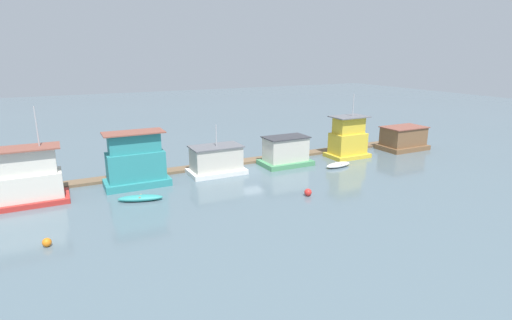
{
  "coord_description": "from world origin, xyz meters",
  "views": [
    {
      "loc": [
        -19.25,
        -39.33,
        12.98
      ],
      "look_at": [
        0.0,
        -1.0,
        1.4
      ],
      "focal_mm": 28.0,
      "sensor_mm": 36.0,
      "label": 1
    }
  ],
  "objects": [
    {
      "name": "ground_plane",
      "position": [
        0.0,
        0.0,
        0.0
      ],
      "size": [
        200.0,
        200.0,
        0.0
      ],
      "primitive_type": "plane",
      "color": "slate"
    },
    {
      "name": "dock_walkway",
      "position": [
        0.0,
        3.21,
        0.15
      ],
      "size": [
        59.6,
        1.81,
        0.3
      ],
      "primitive_type": "cube",
      "color": "brown",
      "rests_on": "ground_plane"
    },
    {
      "name": "houseboat_red",
      "position": [
        -22.79,
        -0.5,
        2.25
      ],
      "size": [
        7.43,
        3.51,
        8.54
      ],
      "color": "red",
      "rests_on": "ground_plane"
    },
    {
      "name": "houseboat_teal",
      "position": [
        -12.8,
        0.15,
        2.4
      ],
      "size": [
        6.3,
        3.3,
        5.51
      ],
      "color": "teal",
      "rests_on": "ground_plane"
    },
    {
      "name": "houseboat_white",
      "position": [
        -4.16,
        0.48,
        1.48
      ],
      "size": [
        6.12,
        3.73,
        5.47
      ],
      "color": "white",
      "rests_on": "ground_plane"
    },
    {
      "name": "houseboat_green",
      "position": [
        4.5,
        0.11,
        1.58
      ],
      "size": [
        5.93,
        3.83,
        3.43
      ],
      "color": "#4C9360",
      "rests_on": "ground_plane"
    },
    {
      "name": "houseboat_yellow",
      "position": [
        13.5,
        -0.22,
        2.3
      ],
      "size": [
        5.1,
        3.55,
        8.01
      ],
      "color": "gold",
      "rests_on": "ground_plane"
    },
    {
      "name": "houseboat_brown",
      "position": [
        23.03,
        -0.35,
        1.5
      ],
      "size": [
        6.34,
        4.15,
        3.18
      ],
      "color": "brown",
      "rests_on": "ground_plane"
    },
    {
      "name": "dinghy_teal",
      "position": [
        -13.39,
        -4.37,
        0.27
      ],
      "size": [
        4.12,
        2.24,
        0.54
      ],
      "color": "teal",
      "rests_on": "ground_plane"
    },
    {
      "name": "dinghy_white",
      "position": [
        9.53,
        -3.5,
        0.27
      ],
      "size": [
        3.58,
        1.66,
        0.54
      ],
      "color": "white",
      "rests_on": "ground_plane"
    },
    {
      "name": "mooring_post_far_right",
      "position": [
        4.52,
        2.06,
        1.05
      ],
      "size": [
        0.22,
        0.22,
        2.1
      ],
      "primitive_type": "cylinder",
      "color": "#846B4C",
      "rests_on": "ground_plane"
    },
    {
      "name": "buoy_orange",
      "position": [
        -20.91,
        -10.41,
        0.31
      ],
      "size": [
        0.62,
        0.62,
        0.62
      ],
      "primitive_type": "sphere",
      "color": "orange",
      "rests_on": "ground_plane"
    },
    {
      "name": "buoy_red",
      "position": [
        0.89,
        -10.07,
        0.35
      ],
      "size": [
        0.7,
        0.7,
        0.7
      ],
      "primitive_type": "sphere",
      "color": "red",
      "rests_on": "ground_plane"
    }
  ]
}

